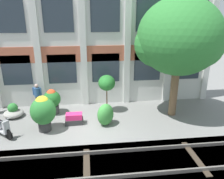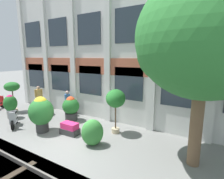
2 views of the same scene
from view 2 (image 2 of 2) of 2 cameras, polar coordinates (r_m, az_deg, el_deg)
ground_plane at (r=8.07m, az=-13.57°, el=-16.39°), size 80.00×80.00×0.00m
apartment_facade at (r=9.83m, az=-0.59°, el=14.55°), size 15.48×0.64×8.64m
broadleaf_tree at (r=6.12m, az=27.88°, el=13.80°), size 4.37×4.16×6.12m
potted_plant_square_trough at (r=8.72m, az=-13.62°, el=-12.35°), size 0.92×0.54×0.56m
potted_plant_wide_bowl at (r=11.80m, az=-21.02°, el=-6.54°), size 1.04×1.04×0.78m
potted_plant_stone_basin at (r=9.16m, az=-22.11°, el=-6.77°), size 1.17×1.17×1.76m
potted_plant_fluted_column at (r=10.30m, az=-13.27°, el=-5.71°), size 0.95×0.95×1.42m
potted_plant_terracotta_small at (r=13.24m, az=-29.84°, el=0.41°), size 0.94×0.94×2.00m
potted_plant_tall_urn at (r=8.19m, az=1.18°, el=-3.45°), size 0.92×0.92×2.14m
potted_plant_glazed_jar at (r=12.03m, az=-30.24°, el=-4.24°), size 0.76×0.76×1.43m
scooter_near_curb at (r=10.68m, az=-29.31°, el=-8.15°), size 1.12×0.95×0.98m
resident_by_doorway at (r=11.31m, az=-14.28°, el=-4.00°), size 0.51×0.34×1.55m
resident_watching_tracks at (r=12.94m, az=-22.76°, el=-2.35°), size 0.34×0.51×1.67m
topiary_hedge at (r=7.46m, az=-6.41°, el=-13.76°), size 1.15×1.13×1.11m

